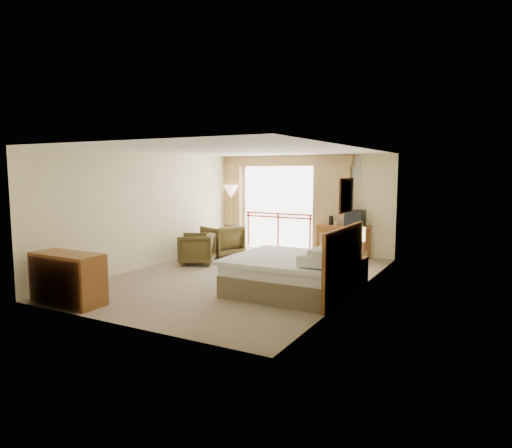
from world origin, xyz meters
The scene contains 29 objects.
floor centered at (0.00, 0.00, 0.00)m, with size 7.00×7.00×0.00m, color #85725C.
ceiling centered at (0.00, 0.00, 2.70)m, with size 7.00×7.00×0.00m, color white.
wall_back centered at (0.00, 3.50, 1.35)m, with size 5.00×5.00×0.00m, color beige.
wall_front centered at (0.00, -3.50, 1.35)m, with size 5.00×5.00×0.00m, color beige.
wall_left centered at (-2.50, 0.00, 1.35)m, with size 7.00×7.00×0.00m, color beige.
wall_right centered at (2.50, 0.00, 1.35)m, with size 7.00×7.00×0.00m, color beige.
balcony_door centered at (-0.80, 3.48, 1.20)m, with size 2.40×2.40×0.00m, color white.
balcony_railing centered at (-0.80, 3.46, 0.81)m, with size 2.09×0.03×1.02m.
curtain_left centered at (-2.45, 3.35, 1.25)m, with size 1.00×0.26×2.50m, color olive.
curtain_right centered at (0.85, 3.35, 1.25)m, with size 1.00×0.26×2.50m, color olive.
valance centered at (-0.80, 3.38, 2.55)m, with size 4.40×0.22×0.28m, color olive.
hvac_vent centered at (1.30, 3.47, 2.35)m, with size 0.50×0.04×0.50m, color silver.
bed centered at (1.50, -0.60, 0.38)m, with size 2.13×2.06×0.97m.
headboard centered at (2.46, -0.60, 0.65)m, with size 0.06×2.10×1.30m, color brown.
framed_art centered at (2.47, -0.60, 1.85)m, with size 0.04×0.72×0.60m.
nightstand centered at (2.34, 0.53, 0.28)m, with size 0.39×0.46×0.55m, color brown.
table_lamp centered at (2.34, 0.58, 1.01)m, with size 0.33×0.33×0.58m.
phone centered at (2.29, 0.38, 0.59)m, with size 0.18×0.14×0.08m, color black.
desk centered at (1.25, 3.18, 0.67)m, with size 1.32×0.64×0.86m.
tv centered at (1.55, 3.12, 1.07)m, with size 0.47×0.37×0.42m.
coffee_maker centered at (0.90, 3.12, 0.98)m, with size 0.11×0.11×0.24m, color black.
cup centered at (1.05, 3.07, 0.91)m, with size 0.08×0.08×0.11m, color white.
wastebasket centered at (0.92, 2.76, 0.16)m, with size 0.25×0.25×0.31m, color black.
armchair_far centered at (-1.72, 1.92, 0.00)m, with size 0.88×0.91×0.82m, color #403518.
armchair_near centered at (-1.66, 0.67, 0.00)m, with size 0.80×0.82×0.75m, color #403518.
side_table centered at (-1.85, 1.31, 0.37)m, with size 0.50×0.50×0.54m.
book centered at (-1.85, 1.31, 0.55)m, with size 0.16×0.22×0.02m, color white.
floor_lamp centered at (-2.20, 3.15, 1.60)m, with size 0.47×0.47×1.86m.
dresser centered at (-1.59, -3.14, 0.44)m, with size 1.32×0.56×0.88m.
Camera 1 is at (4.88, -8.28, 2.27)m, focal length 32.00 mm.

